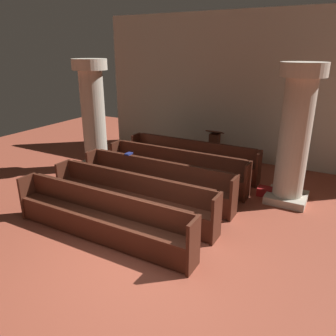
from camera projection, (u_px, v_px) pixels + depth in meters
ground_plane at (141, 256)px, 5.73m from camera, size 19.20×19.20×0.00m
back_wall at (249, 90)px, 9.95m from camera, size 10.00×0.16×4.50m
pew_row_0 at (192, 156)px, 9.41m from camera, size 3.91×0.47×0.93m
pew_row_1 at (176, 167)px, 8.58m from camera, size 3.91×0.46×0.93m
pew_row_2 at (156, 179)px, 7.75m from camera, size 3.91×0.46×0.93m
pew_row_3 at (131, 195)px, 6.92m from camera, size 3.91×0.47×0.93m
pew_row_4 at (100, 215)px, 6.08m from camera, size 3.91×0.46×0.93m
pillar_aisle_side at (295, 133)px, 7.24m from camera, size 0.97×0.97×3.17m
pillar_far_side at (93, 114)px, 9.46m from camera, size 0.97×0.97×3.17m
lectern at (214, 149)px, 10.23m from camera, size 0.48×0.45×1.08m
hymn_book at (129, 154)px, 8.16m from camera, size 0.13×0.21×0.04m
kneeler_box_red at (266, 192)px, 8.05m from camera, size 0.41×0.31×0.20m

